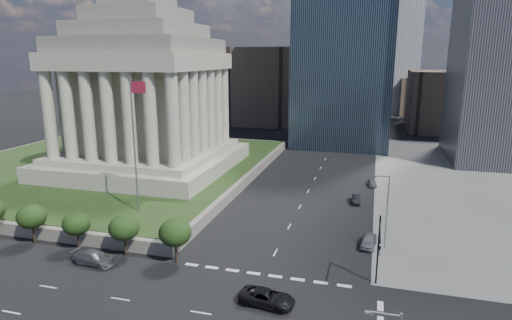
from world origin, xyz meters
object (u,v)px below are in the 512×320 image
(flagpole, at_px, (135,138))
(parked_sedan_near, at_px, (369,241))
(suv_grey, at_px, (94,258))
(traffic_signal_ne, at_px, (379,246))
(pickup_truck, at_px, (267,298))
(parked_sedan_mid, at_px, (356,199))
(street_lamp_north, at_px, (386,208))
(war_memorial, at_px, (143,73))
(parked_sedan_far, at_px, (372,183))

(flagpole, height_order, parked_sedan_near, flagpole)
(flagpole, bearing_deg, suv_grey, -84.07)
(traffic_signal_ne, height_order, suv_grey, traffic_signal_ne)
(pickup_truck, bearing_deg, parked_sedan_mid, -5.03)
(street_lamp_north, xyz_separation_m, suv_grey, (-33.81, -14.00, -4.86))
(war_memorial, xyz_separation_m, parked_sedan_mid, (43.00, -5.49, -20.76))
(flagpole, bearing_deg, pickup_truck, -33.74)
(flagpole, bearing_deg, parked_sedan_near, 1.93)
(traffic_signal_ne, xyz_separation_m, pickup_truck, (-10.59, -5.55, -4.45))
(war_memorial, xyz_separation_m, flagpole, (12.17, -24.00, -8.29))
(traffic_signal_ne, xyz_separation_m, parked_sedan_far, (-1.00, 39.83, -4.60))
(street_lamp_north, bearing_deg, flagpole, -178.37)
(flagpole, distance_m, parked_sedan_far, 46.24)
(war_memorial, distance_m, parked_sedan_far, 50.31)
(parked_sedan_far, bearing_deg, flagpole, -144.93)
(flagpole, distance_m, traffic_signal_ne, 36.69)
(war_memorial, height_order, flagpole, war_memorial)
(street_lamp_north, xyz_separation_m, parked_sedan_far, (-1.83, 28.53, -5.01))
(traffic_signal_ne, height_order, street_lamp_north, street_lamp_north)
(parked_sedan_far, bearing_deg, pickup_truck, -108.41)
(flagpole, bearing_deg, parked_sedan_mid, 30.98)
(flagpole, distance_m, pickup_truck, 31.09)
(war_memorial, bearing_deg, parked_sedan_mid, -7.28)
(war_memorial, bearing_deg, parked_sedan_near, -26.69)
(flagpole, height_order, street_lamp_north, flagpole)
(parked_sedan_near, bearing_deg, parked_sedan_mid, 104.39)
(pickup_truck, bearing_deg, suv_grey, 89.37)
(street_lamp_north, height_order, parked_sedan_mid, street_lamp_north)
(street_lamp_north, bearing_deg, pickup_truck, -124.13)
(suv_grey, xyz_separation_m, parked_sedan_far, (31.98, 42.53, -0.16))
(parked_sedan_far, bearing_deg, parked_sedan_near, -96.47)
(parked_sedan_near, distance_m, parked_sedan_far, 28.40)
(parked_sedan_mid, height_order, parked_sedan_far, parked_sedan_far)
(street_lamp_north, distance_m, pickup_truck, 20.93)
(pickup_truck, relative_size, parked_sedan_mid, 1.46)
(flagpole, relative_size, parked_sedan_mid, 5.11)
(street_lamp_north, xyz_separation_m, parked_sedan_mid, (-4.33, 17.51, -5.02))
(traffic_signal_ne, relative_size, parked_sedan_far, 2.10)
(parked_sedan_near, height_order, parked_sedan_far, parked_sedan_near)
(flagpole, bearing_deg, parked_sedan_far, 41.54)
(suv_grey, height_order, parked_sedan_near, suv_grey)
(flagpole, xyz_separation_m, traffic_signal_ne, (34.33, -10.30, -7.86))
(pickup_truck, distance_m, suv_grey, 22.57)
(war_memorial, relative_size, parked_sedan_far, 10.25)
(traffic_signal_ne, bearing_deg, street_lamp_north, 85.81)
(parked_sedan_mid, bearing_deg, traffic_signal_ne, -87.14)
(pickup_truck, bearing_deg, war_memorial, 48.65)
(war_memorial, relative_size, traffic_signal_ne, 4.88)
(traffic_signal_ne, distance_m, pickup_truck, 12.76)
(flagpole, distance_m, parked_sedan_mid, 38.06)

